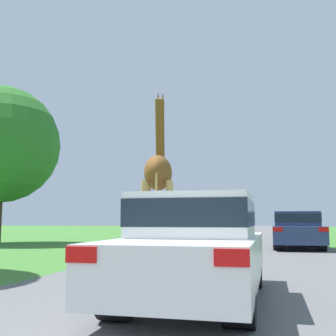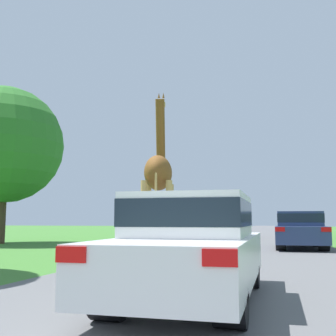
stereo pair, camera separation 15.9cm
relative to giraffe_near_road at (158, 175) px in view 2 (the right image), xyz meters
The scene contains 7 objects.
road 20.36m from the giraffe_near_road, 85.15° to the left, with size 6.88×120.00×0.00m.
giraffe_near_road is the anchor object (origin of this frame).
car_lead_maroon 5.02m from the giraffe_near_road, 68.23° to the right, with size 1.72×4.64×1.49m.
car_queue_right 8.54m from the giraffe_near_road, 63.07° to the left, with size 1.91×4.51×1.48m.
car_queue_left 17.65m from the giraffe_near_road, 75.93° to the left, with size 1.86×4.47×1.39m.
car_far_ahead 18.92m from the giraffe_near_road, 91.06° to the left, with size 1.81×3.99×1.42m.
tree_centre_back 12.85m from the giraffe_near_road, 143.65° to the left, with size 5.81×5.81×7.78m.
Camera 2 is at (1.27, -0.61, 1.13)m, focal length 45.00 mm.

